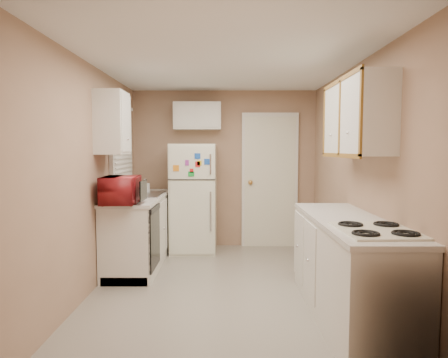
{
  "coord_description": "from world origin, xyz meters",
  "views": [
    {
      "loc": [
        0.02,
        -4.27,
        1.51
      ],
      "look_at": [
        0.0,
        0.5,
        1.15
      ],
      "focal_mm": 32.0,
      "sensor_mm": 36.0,
      "label": 1
    }
  ],
  "objects": [
    {
      "name": "floor",
      "position": [
        0.0,
        0.0,
        0.0
      ],
      "size": [
        3.8,
        3.8,
        0.0
      ],
      "primitive_type": "plane",
      "color": "#ABA396",
      "rests_on": "ground"
    },
    {
      "name": "ceiling",
      "position": [
        0.0,
        0.0,
        2.4
      ],
      "size": [
        3.8,
        3.8,
        0.0
      ],
      "primitive_type": "plane",
      "color": "white",
      "rests_on": "floor"
    },
    {
      "name": "wall_left",
      "position": [
        -1.4,
        0.0,
        1.2
      ],
      "size": [
        3.8,
        3.8,
        0.0
      ],
      "primitive_type": "plane",
      "color": "tan",
      "rests_on": "floor"
    },
    {
      "name": "wall_right",
      "position": [
        1.4,
        0.0,
        1.2
      ],
      "size": [
        3.8,
        3.8,
        0.0
      ],
      "primitive_type": "plane",
      "color": "tan",
      "rests_on": "floor"
    },
    {
      "name": "wall_back",
      "position": [
        0.0,
        1.9,
        1.2
      ],
      "size": [
        2.8,
        2.8,
        0.0
      ],
      "primitive_type": "plane",
      "color": "tan",
      "rests_on": "floor"
    },
    {
      "name": "wall_front",
      "position": [
        0.0,
        -1.9,
        1.2
      ],
      "size": [
        2.8,
        2.8,
        0.0
      ],
      "primitive_type": "plane",
      "color": "tan",
      "rests_on": "floor"
    },
    {
      "name": "left_counter",
      "position": [
        -1.1,
        0.9,
        0.45
      ],
      "size": [
        0.6,
        1.8,
        0.9
      ],
      "primitive_type": "cube",
      "color": "silver",
      "rests_on": "floor"
    },
    {
      "name": "dishwasher",
      "position": [
        -0.81,
        0.3,
        0.49
      ],
      "size": [
        0.03,
        0.58,
        0.72
      ],
      "primitive_type": "cube",
      "color": "black",
      "rests_on": "floor"
    },
    {
      "name": "sink",
      "position": [
        -1.1,
        1.05,
        0.86
      ],
      "size": [
        0.54,
        0.74,
        0.16
      ],
      "primitive_type": "cube",
      "color": "gray",
      "rests_on": "left_counter"
    },
    {
      "name": "microwave",
      "position": [
        -1.15,
        0.14,
        1.05
      ],
      "size": [
        0.57,
        0.34,
        0.37
      ],
      "primitive_type": "imported",
      "rotation": [
        0.0,
        0.0,
        1.63
      ],
      "color": "maroon",
      "rests_on": "left_counter"
    },
    {
      "name": "soap_bottle",
      "position": [
        -1.1,
        1.28,
        1.0
      ],
      "size": [
        0.11,
        0.11,
        0.19
      ],
      "primitive_type": "imported",
      "rotation": [
        0.0,
        0.0,
        -0.24
      ],
      "color": "silver",
      "rests_on": "left_counter"
    },
    {
      "name": "window_blinds",
      "position": [
        -1.36,
        1.05,
        1.6
      ],
      "size": [
        0.1,
        0.98,
        1.08
      ],
      "primitive_type": "cube",
      "color": "silver",
      "rests_on": "wall_left"
    },
    {
      "name": "upper_cabinet_left",
      "position": [
        -1.25,
        0.22,
        1.8
      ],
      "size": [
        0.3,
        0.45,
        0.7
      ],
      "primitive_type": "cube",
      "color": "silver",
      "rests_on": "wall_left"
    },
    {
      "name": "refrigerator",
      "position": [
        -0.45,
        1.53,
        0.79
      ],
      "size": [
        0.65,
        0.64,
        1.58
      ],
      "primitive_type": "cube",
      "rotation": [
        0.0,
        0.0,
        -0.01
      ],
      "color": "silver",
      "rests_on": "floor"
    },
    {
      "name": "cabinet_over_fridge",
      "position": [
        -0.4,
        1.75,
        2.0
      ],
      "size": [
        0.7,
        0.3,
        0.4
      ],
      "primitive_type": "cube",
      "color": "silver",
      "rests_on": "wall_back"
    },
    {
      "name": "interior_door",
      "position": [
        0.7,
        1.86,
        1.02
      ],
      "size": [
        0.86,
        0.06,
        2.08
      ],
      "primitive_type": "cube",
      "color": "silver",
      "rests_on": "floor"
    },
    {
      "name": "right_counter",
      "position": [
        1.1,
        -0.8,
        0.45
      ],
      "size": [
        0.6,
        2.0,
        0.9
      ],
      "primitive_type": "cube",
      "color": "silver",
      "rests_on": "floor"
    },
    {
      "name": "stove",
      "position": [
        1.14,
        -1.34,
        0.4
      ],
      "size": [
        0.55,
        0.67,
        0.8
      ],
      "primitive_type": "cube",
      "rotation": [
        0.0,
        0.0,
        0.03
      ],
      "color": "silver",
      "rests_on": "floor"
    },
    {
      "name": "upper_cabinet_right",
      "position": [
        1.25,
        -0.5,
        1.8
      ],
      "size": [
        0.3,
        1.2,
        0.7
      ],
      "primitive_type": "cube",
      "color": "silver",
      "rests_on": "wall_right"
    }
  ]
}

